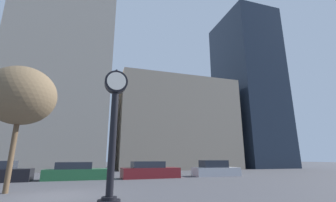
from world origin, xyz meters
TOP-DOWN VIEW (x-y plane):
  - ground_plane at (0.00, 0.00)m, footprint 200.00×200.00m
  - building_tall_tower at (-3.93, 24.00)m, footprint 13.51×12.00m
  - building_storefront_row at (13.51, 24.00)m, footprint 18.13×12.00m
  - building_glass_modern at (28.74, 24.00)m, footprint 8.80×12.00m
  - street_clock at (2.18, -2.23)m, footprint 0.91×0.82m
  - car_green at (0.29, 8.02)m, footprint 4.68×1.84m
  - car_maroon at (5.95, 7.72)m, footprint 4.78×1.97m
  - car_silver at (12.16, 8.06)m, footprint 4.21×1.96m
  - bare_tree at (-2.24, 1.59)m, footprint 3.31×3.31m

SIDE VIEW (x-z plane):
  - ground_plane at x=0.00m, z-range 0.00..0.00m
  - car_green at x=0.29m, z-range -0.10..1.19m
  - car_maroon at x=5.95m, z-range -0.10..1.23m
  - car_silver at x=12.16m, z-range -0.12..1.28m
  - street_clock at x=2.18m, z-range 0.42..5.56m
  - bare_tree at x=-2.24m, z-range 1.57..7.72m
  - building_storefront_row at x=13.51m, z-range 0.00..13.74m
  - building_glass_modern at x=28.74m, z-range 0.00..29.46m
  - building_tall_tower at x=-3.93m, z-range 0.00..31.44m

